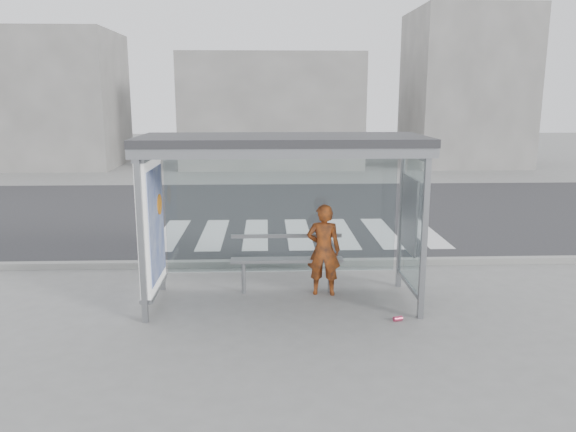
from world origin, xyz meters
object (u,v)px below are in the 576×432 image
(bus_shelter, at_px, (258,178))
(bench, at_px, (287,259))
(person, at_px, (324,250))
(soda_can, at_px, (398,319))

(bus_shelter, bearing_deg, bench, 43.79)
(person, bearing_deg, bench, -3.52)
(bus_shelter, relative_size, person, 2.82)
(person, bearing_deg, bus_shelter, 24.72)
(person, relative_size, bench, 0.82)
(bus_shelter, bearing_deg, person, 16.86)
(person, relative_size, soda_can, 11.45)
(bench, height_order, soda_can, bench)
(person, xyz_separation_m, bench, (-0.59, 0.12, -0.19))
(person, height_order, bench, person)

